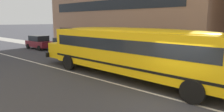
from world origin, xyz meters
TOP-DOWN VIEW (x-y plane):
  - ground_plane at (0.00, 0.00)m, footprint 400.00×400.00m
  - sidewalk_far at (0.00, 7.20)m, footprint 120.00×3.00m
  - lane_centreline at (0.00, 0.00)m, footprint 110.00×0.16m
  - school_bus at (-4.01, 1.50)m, footprint 13.57×3.46m
  - parked_car_dark_blue_by_lamppost at (-14.50, 4.64)m, footprint 3.98×2.03m
  - parked_car_maroon_beside_sign at (-19.75, 4.60)m, footprint 3.93×1.94m

SIDE VIEW (x-z plane):
  - ground_plane at x=0.00m, z-range 0.00..0.00m
  - lane_centreline at x=0.00m, z-range 0.00..0.01m
  - sidewalk_far at x=0.00m, z-range 0.00..0.01m
  - parked_car_dark_blue_by_lamppost at x=-14.50m, z-range 0.02..1.66m
  - parked_car_maroon_beside_sign at x=-19.75m, z-range 0.02..1.66m
  - school_bus at x=-4.01m, z-range 0.28..3.30m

